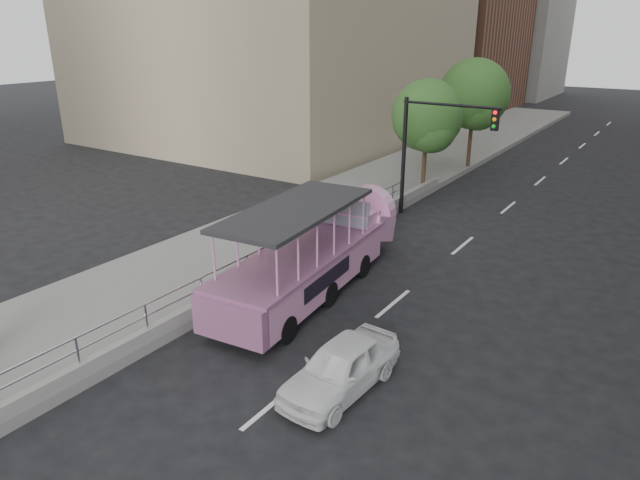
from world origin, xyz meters
TOP-DOWN VIEW (x-y plane):
  - ground at (0.00, 0.00)m, footprint 160.00×160.00m
  - sidewalk at (-5.75, 10.00)m, footprint 5.50×80.00m
  - kerb_wall at (-3.12, 2.00)m, footprint 0.24×30.00m
  - guardrail at (-3.12, 2.00)m, footprint 0.07×22.00m
  - duck_boat at (-1.68, 3.73)m, footprint 3.06×9.37m
  - car at (1.98, -0.68)m, footprint 1.65×3.65m
  - parking_sign at (-3.00, 5.81)m, footprint 0.17×0.59m
  - traffic_signal at (-1.70, 12.50)m, footprint 4.20×0.32m
  - street_tree_near at (-3.30, 15.93)m, footprint 3.52×3.52m
  - street_tree_far at (-3.10, 21.93)m, footprint 3.97×3.97m
  - midrise_stone_b at (-16.00, 64.00)m, footprint 16.00×14.00m

SIDE VIEW (x-z plane):
  - ground at x=0.00m, z-range 0.00..0.00m
  - sidewalk at x=-5.75m, z-range 0.00..0.30m
  - kerb_wall at x=-3.12m, z-range 0.30..0.66m
  - car at x=1.98m, z-range 0.00..1.22m
  - duck_boat at x=-1.68m, z-range -0.39..2.66m
  - guardrail at x=-3.12m, z-range 0.79..1.50m
  - parking_sign at x=-3.00m, z-range 0.35..3.04m
  - traffic_signal at x=-1.70m, z-range 0.90..6.10m
  - street_tree_near at x=-3.30m, z-range 0.96..6.68m
  - street_tree_far at x=-3.10m, z-range 1.08..7.53m
  - midrise_stone_b at x=-16.00m, z-range 0.00..20.00m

